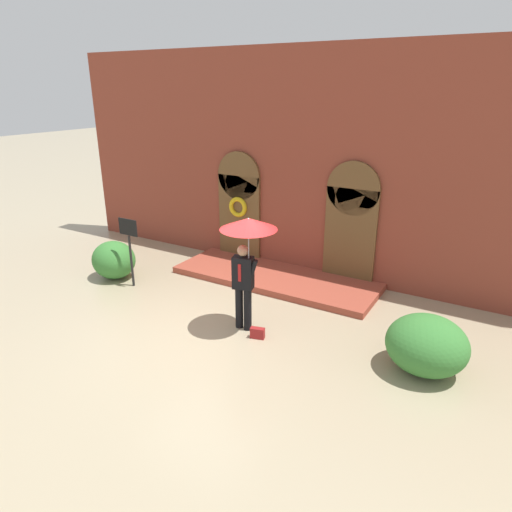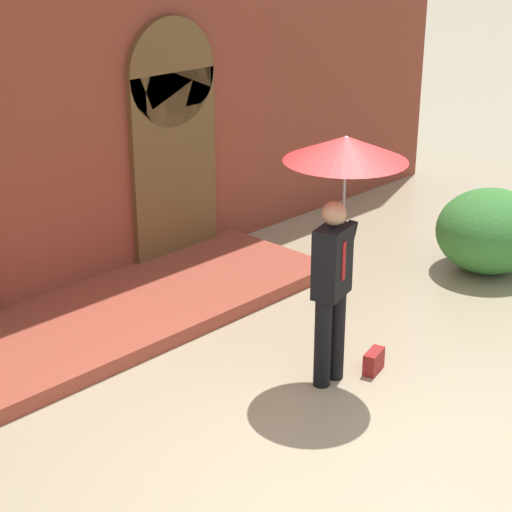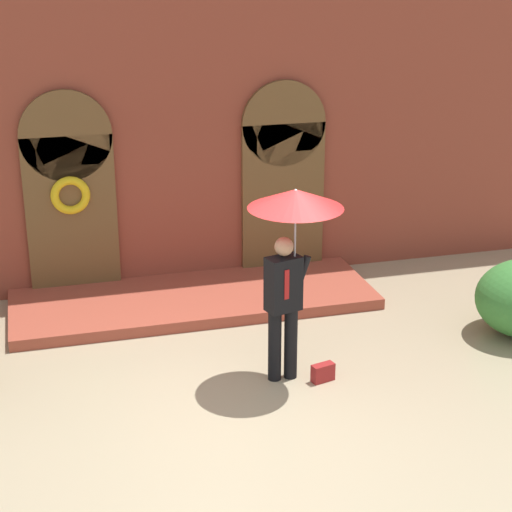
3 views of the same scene
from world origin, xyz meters
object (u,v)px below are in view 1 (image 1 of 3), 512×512
handbag (257,333)px  shrub_left (114,260)px  sign_post (129,241)px  person_with_umbrella (247,241)px  shrub_right (427,345)px

handbag → shrub_left: shrub_left is taller
handbag → sign_post: bearing=156.7°
person_with_umbrella → shrub_right: person_with_umbrella is taller
shrub_left → handbag: bearing=-9.0°
person_with_umbrella → shrub_left: (-4.36, 0.55, -1.43)m
shrub_left → shrub_right: bearing=-1.7°
handbag → shrub_left: size_ratio=0.25×
person_with_umbrella → shrub_left: bearing=172.8°
sign_post → shrub_left: (-0.78, 0.14, -0.68)m
handbag → shrub_left: 4.78m
shrub_right → person_with_umbrella: bearing=-174.6°
sign_post → shrub_left: bearing=169.7°
person_with_umbrella → handbag: 1.85m
person_with_umbrella → shrub_left: person_with_umbrella is taller
person_with_umbrella → sign_post: bearing=173.5°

